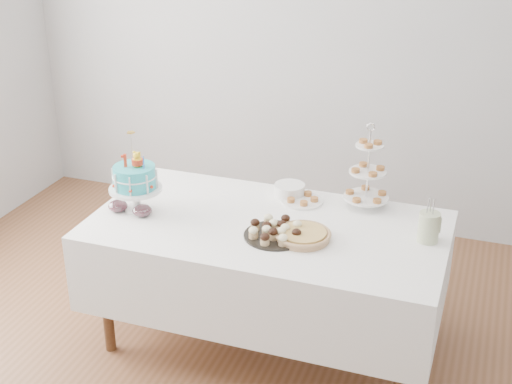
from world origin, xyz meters
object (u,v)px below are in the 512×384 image
(tiered_stand, at_px, (368,172))
(pie, at_px, (303,235))
(table, at_px, (267,260))
(birthday_cake, at_px, (136,190))
(jam_bowl_b, at_px, (142,211))
(utensil_pitcher, at_px, (429,226))
(cupcake_tray, at_px, (275,230))
(plate_stack, at_px, (290,190))
(pastry_plate, at_px, (302,199))
(jam_bowl_a, at_px, (118,206))

(tiered_stand, bearing_deg, pie, -114.01)
(table, height_order, birthday_cake, birthday_cake)
(jam_bowl_b, relative_size, utensil_pitcher, 0.45)
(utensil_pitcher, bearing_deg, birthday_cake, 172.06)
(cupcake_tray, xyz_separation_m, pie, (0.14, 0.01, -0.01))
(cupcake_tray, relative_size, plate_stack, 1.85)
(birthday_cake, relative_size, pastry_plate, 1.88)
(pie, relative_size, jam_bowl_a, 2.76)
(birthday_cake, relative_size, pie, 1.53)
(table, bearing_deg, cupcake_tray, -54.83)
(pie, xyz_separation_m, pastry_plate, (-0.13, 0.44, -0.01))
(utensil_pitcher, bearing_deg, jam_bowl_b, 174.33)
(jam_bowl_a, xyz_separation_m, jam_bowl_b, (0.16, -0.01, 0.00))
(tiered_stand, height_order, pastry_plate, tiered_stand)
(pie, distance_m, plate_stack, 0.55)
(birthday_cake, xyz_separation_m, pastry_plate, (0.85, 0.41, -0.11))
(pastry_plate, height_order, jam_bowl_b, jam_bowl_b)
(cupcake_tray, distance_m, jam_bowl_b, 0.77)
(pastry_plate, distance_m, jam_bowl_a, 1.05)
(plate_stack, height_order, jam_bowl_a, plate_stack)
(birthday_cake, distance_m, jam_bowl_a, 0.14)
(pastry_plate, distance_m, jam_bowl_b, 0.91)
(plate_stack, bearing_deg, jam_bowl_a, -148.43)
(table, distance_m, cupcake_tray, 0.30)
(birthday_cake, relative_size, jam_bowl_a, 4.23)
(table, xyz_separation_m, jam_bowl_b, (-0.68, -0.14, 0.26))
(cupcake_tray, bearing_deg, table, 125.17)
(plate_stack, xyz_separation_m, pastry_plate, (0.09, -0.06, -0.02))
(birthday_cake, xyz_separation_m, utensil_pitcher, (1.59, 0.18, -0.04))
(tiered_stand, distance_m, jam_bowl_a, 1.41)
(pie, bearing_deg, tiered_stand, 65.99)
(pie, distance_m, tiered_stand, 0.58)
(birthday_cake, xyz_separation_m, pie, (0.98, -0.03, -0.10))
(cupcake_tray, bearing_deg, jam_bowl_b, -178.92)
(birthday_cake, height_order, plate_stack, birthday_cake)
(pie, relative_size, utensil_pitcher, 1.22)
(cupcake_tray, xyz_separation_m, jam_bowl_b, (-0.77, -0.01, -0.01))
(birthday_cake, xyz_separation_m, jam_bowl_b, (0.06, -0.05, -0.09))
(plate_stack, height_order, pastry_plate, plate_stack)
(tiered_stand, relative_size, jam_bowl_a, 4.64)
(cupcake_tray, height_order, pastry_plate, cupcake_tray)
(pie, relative_size, plate_stack, 1.65)
(table, relative_size, plate_stack, 10.68)
(jam_bowl_a, bearing_deg, pie, 1.14)
(tiered_stand, xyz_separation_m, plate_stack, (-0.45, -0.01, -0.17))
(tiered_stand, relative_size, pastry_plate, 2.06)
(birthday_cake, height_order, pie, birthday_cake)
(birthday_cake, distance_m, plate_stack, 0.89)
(pastry_plate, bearing_deg, cupcake_tray, -91.79)
(cupcake_tray, height_order, pie, cupcake_tray)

